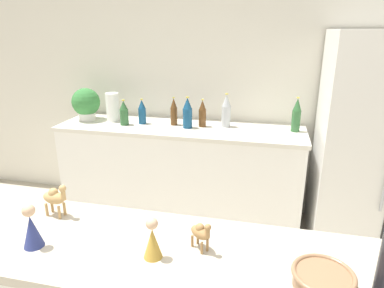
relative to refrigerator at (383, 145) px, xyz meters
name	(u,v)px	position (x,y,z in m)	size (l,w,h in m)	color
wall_back	(220,79)	(-1.35, 0.39, 0.41)	(8.00, 0.06, 2.55)	silver
back_counter	(181,172)	(-1.65, 0.06, -0.41)	(2.19, 0.63, 0.90)	white
refrigerator	(383,145)	(0.00, 0.00, 0.00)	(0.96, 0.70, 1.72)	silver
potted_plant	(86,103)	(-2.58, 0.07, 0.20)	(0.26, 0.26, 0.30)	silver
paper_towel_roll	(113,107)	(-2.31, 0.09, 0.17)	(0.12, 0.12, 0.26)	white
back_bottle_0	(202,114)	(-1.46, 0.09, 0.15)	(0.07, 0.07, 0.25)	brown
back_bottle_1	(124,113)	(-2.16, -0.02, 0.14)	(0.08, 0.08, 0.23)	#2D6033
back_bottle_2	(187,113)	(-1.58, 0.02, 0.17)	(0.08, 0.08, 0.28)	navy
back_bottle_3	(142,112)	(-2.01, 0.06, 0.14)	(0.07, 0.07, 0.23)	navy
back_bottle_4	(226,111)	(-1.25, 0.13, 0.18)	(0.08, 0.08, 0.30)	#B2B7BC
back_bottle_5	(174,112)	(-1.72, 0.08, 0.16)	(0.06, 0.06, 0.25)	brown
back_bottle_6	(296,115)	(-0.66, 0.12, 0.18)	(0.07, 0.07, 0.29)	#2D6033
fruit_bowl	(323,279)	(-0.69, -1.90, 0.17)	(0.19, 0.19, 0.05)	#8C6647
camel_figurine	(55,197)	(-1.71, -1.71, 0.22)	(0.12, 0.06, 0.15)	tan
camel_figurine_second	(201,232)	(-1.08, -1.80, 0.20)	(0.09, 0.08, 0.12)	olive
wise_man_figurine_crimson	(32,229)	(-1.66, -1.92, 0.21)	(0.07, 0.07, 0.16)	navy
wise_man_figurine_purple	(152,241)	(-1.23, -1.88, 0.20)	(0.06, 0.06, 0.15)	#B28933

